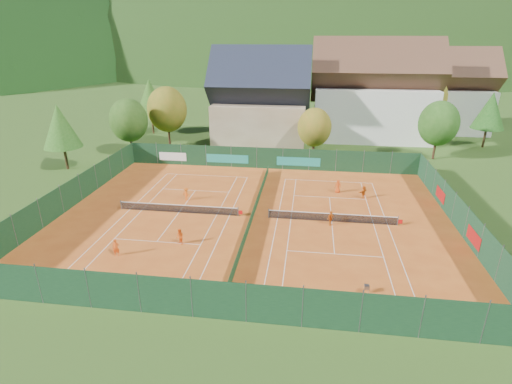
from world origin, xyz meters
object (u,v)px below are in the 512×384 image
Objects in this scene: hotel_block_a at (373,96)px; player_right_near at (331,218)px; chalet at (261,104)px; player_right_far_b at (363,192)px; player_left_near at (116,248)px; hotel_block_b at (443,96)px; player_left_mid at (180,237)px; player_left_far at (186,194)px; player_right_far_a at (338,186)px; ball_hopper at (367,287)px.

player_right_near is at bearing -102.52° from hotel_block_a.
chalet is 0.75× the size of hotel_block_a.
player_right_near is 1.01× the size of player_right_far_b.
player_left_near is at bearing -9.34° from player_right_far_b.
player_right_far_b is at bearing -98.16° from hotel_block_a.
hotel_block_b is 62.18m from player_left_mid.
player_right_far_b is at bearing -57.54° from chalet.
player_left_far is at bearing 119.16° from player_right_near.
player_right_far_a is (-21.01, -35.86, -5.83)m from hotel_block_b.
player_left_mid is 10.27m from player_left_far.
chalet is at bearing 107.34° from ball_hopper.
hotel_block_b is at bearing -124.08° from player_right_far_a.
player_right_near is (-2.22, 10.90, 0.22)m from ball_hopper.
player_left_mid is 1.01× the size of player_left_far.
hotel_block_a is 38.33m from player_right_near.
ball_hopper is 11.12m from player_right_near.
player_left_mid is at bearing -94.25° from chalet.
hotel_block_a is at bearing -105.31° from player_left_far.
hotel_block_b reaches higher than player_left_near.
player_right_near is 9.07m from player_right_far_a.
hotel_block_b reaches higher than player_right_near.
player_right_far_a is (11.99, -21.86, -5.83)m from chalet.
chalet is 25.60m from player_right_far_a.
player_right_far_a reaches higher than player_left_near.
hotel_block_a is at bearing 17.53° from chalet.
ball_hopper is (13.03, -41.75, -6.07)m from chalet.
chalet is 0.94× the size of hotel_block_b.
hotel_block_b is 10.91× the size of player_right_far_a.
player_right_far_b is at bearing 16.38° from player_right_near.
hotel_block_a reaches higher than player_right_far_a.
chalet is at bearing -64.97° from player_right_far_a.
player_right_near is (13.53, 5.70, 0.01)m from player_left_mid.
player_right_near is 8.57m from player_right_far_b.
player_left_near reaches higher than ball_hopper.
player_right_far_a reaches higher than player_left_mid.
player_left_far is at bearing -35.49° from player_right_far_b.
chalet is at bearing -162.47° from hotel_block_a.
player_right_far_b is at bearing -116.02° from hotel_block_b.
player_right_near is (-8.18, -36.85, -6.61)m from hotel_block_a.
player_left_mid is (4.77, 2.65, -0.02)m from player_left_near.
player_left_near is at bearing 172.92° from ball_hopper.
hotel_block_a is at bearing -107.84° from player_right_far_a.
hotel_block_a reaches higher than player_right_far_b.
hotel_block_a is 14.15× the size of player_right_far_b.
player_right_far_a is (-1.04, 19.89, 0.24)m from ball_hopper.
player_left_near is (-26.49, -45.20, -6.60)m from hotel_block_a.
hotel_block_b is at bearing 17.80° from player_right_near.
ball_hopper is 0.51× the size of player_right_far_a.
player_left_mid is (-35.72, -50.56, -5.86)m from hotel_block_b.
hotel_block_b is at bearing 91.14° from player_left_mid.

